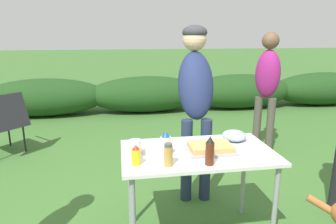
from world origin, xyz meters
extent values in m
ellipsoid|color=#1E4219|center=(-2.00, 4.06, 0.37)|extent=(2.40, 0.90, 0.73)
ellipsoid|color=#1E4219|center=(0.00, 4.06, 0.37)|extent=(2.40, 0.90, 0.73)
ellipsoid|color=#1E4219|center=(2.00, 4.06, 0.37)|extent=(2.40, 0.90, 0.73)
ellipsoid|color=#1E4219|center=(4.00, 4.06, 0.37)|extent=(2.40, 0.90, 0.73)
cube|color=silver|center=(0.00, 0.00, 0.73)|extent=(1.10, 0.64, 0.02)
cylinder|color=gray|center=(0.49, -0.27, 0.36)|extent=(0.04, 0.04, 0.71)
cylinder|color=gray|center=(-0.49, 0.27, 0.36)|extent=(0.04, 0.04, 0.71)
cylinder|color=gray|center=(0.49, 0.27, 0.36)|extent=(0.04, 0.04, 0.71)
cube|color=#9E9EA3|center=(0.09, -0.02, 0.75)|extent=(0.34, 0.24, 0.02)
cube|color=tan|center=(0.09, -0.02, 0.78)|extent=(0.30, 0.21, 0.04)
cylinder|color=white|center=(-0.34, 0.08, 0.76)|extent=(0.21, 0.21, 0.03)
ellipsoid|color=#99B2CC|center=(0.34, 0.17, 0.78)|extent=(0.19, 0.19, 0.08)
cylinder|color=white|center=(-0.45, -0.06, 0.81)|extent=(0.08, 0.08, 0.13)
cylinder|color=silver|center=(-0.24, -0.04, 0.81)|extent=(0.07, 0.07, 0.14)
cone|color=#194793|center=(-0.24, -0.04, 0.90)|extent=(0.06, 0.06, 0.04)
cylinder|color=#B2893D|center=(-0.25, -0.21, 0.80)|extent=(0.06, 0.06, 0.13)
cylinder|color=#4C4C4C|center=(-0.25, -0.21, 0.88)|extent=(0.05, 0.05, 0.02)
cylinder|color=yellow|center=(-0.45, -0.16, 0.79)|extent=(0.06, 0.06, 0.10)
cone|color=red|center=(-0.45, -0.16, 0.86)|extent=(0.05, 0.05, 0.03)
cylinder|color=#562314|center=(0.01, -0.24, 0.82)|extent=(0.06, 0.06, 0.15)
cone|color=black|center=(0.01, -0.24, 0.91)|extent=(0.05, 0.05, 0.04)
cylinder|color=#232D4C|center=(0.05, 0.59, 0.40)|extent=(0.11, 0.11, 0.80)
cylinder|color=#232D4C|center=(0.23, 0.57, 0.40)|extent=(0.11, 0.11, 0.80)
ellipsoid|color=navy|center=(0.15, 0.70, 1.10)|extent=(0.37, 0.49, 0.69)
sphere|color=#DBAD89|center=(0.17, 0.82, 1.52)|extent=(0.22, 0.22, 0.22)
ellipsoid|color=#333338|center=(0.17, 0.82, 1.58)|extent=(0.23, 0.23, 0.13)
cylinder|color=#4C473D|center=(1.26, 1.64, 0.38)|extent=(0.10, 0.10, 0.76)
cylinder|color=#4C473D|center=(1.39, 1.52, 0.38)|extent=(0.10, 0.10, 0.76)
ellipsoid|color=#931E70|center=(1.32, 1.58, 1.07)|extent=(0.38, 0.38, 0.62)
sphere|color=brown|center=(1.32, 1.58, 1.48)|extent=(0.21, 0.21, 0.21)
cylinder|color=#9E5B2D|center=(0.64, -0.54, 0.56)|extent=(0.17, 0.16, 0.11)
cube|color=#232328|center=(-2.13, 2.12, 0.39)|extent=(0.65, 0.65, 0.03)
cube|color=#232328|center=(-1.93, 1.93, 0.61)|extent=(0.44, 0.44, 0.44)
cylinder|color=black|center=(-1.85, 2.13, 0.19)|extent=(0.02, 0.02, 0.38)
cylinder|color=black|center=(-2.13, 2.41, 0.19)|extent=(0.02, 0.02, 0.38)
cylinder|color=black|center=(-1.97, 2.29, 0.56)|extent=(0.31, 0.31, 0.02)
camera|label=1|loc=(-0.54, -1.97, 1.56)|focal=32.00mm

